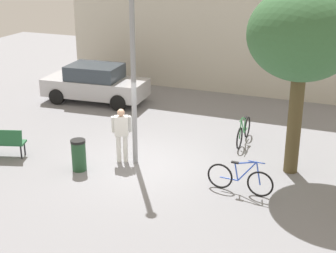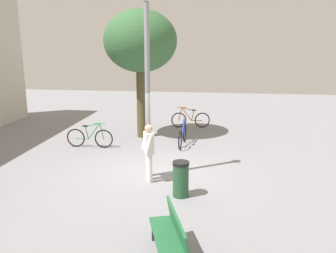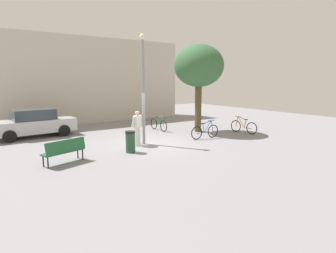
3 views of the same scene
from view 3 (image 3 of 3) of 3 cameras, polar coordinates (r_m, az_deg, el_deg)
The scene contains 11 objects.
ground_plane at distance 13.85m, azimuth -3.51°, elevation -3.47°, with size 36.00×36.00×0.00m, color gray.
building_facade at distance 21.94m, azimuth -16.14°, elevation 9.09°, with size 14.69×2.00×6.20m, color beige.
lamppost at distance 13.40m, azimuth -5.14°, elevation 8.70°, with size 0.28×0.28×5.23m.
person_by_lamppost at distance 13.30m, azimuth -6.32°, elevation 0.19°, with size 0.63×0.46×1.67m.
park_bench at distance 11.08m, azimuth -20.52°, elevation -4.43°, with size 1.67×0.95×0.92m.
plaza_tree at distance 16.87m, azimuth 6.36°, elevation 12.15°, with size 2.94×2.94×5.21m.
bicycle_orange at distance 17.07m, azimuth 15.26°, elevation -0.03°, with size 0.27×1.80×0.97m.
bicycle_green at distance 17.31m, azimuth -1.93°, elevation 0.43°, with size 0.08×1.81×0.97m.
bicycle_blue at distance 15.05m, azimuth 7.64°, elevation -1.01°, with size 1.81×0.16×0.97m.
parked_car_silver at distance 16.96m, azimuth -25.85°, elevation 0.64°, with size 4.31×2.06×1.55m.
trash_bin at distance 12.12m, azimuth -7.75°, elevation -3.12°, with size 0.43×0.43×0.94m.
Camera 3 is at (-6.87, -11.62, 3.08)m, focal length 29.64 mm.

